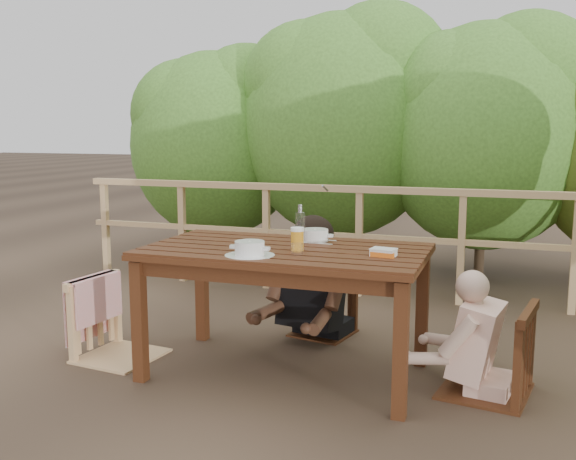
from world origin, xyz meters
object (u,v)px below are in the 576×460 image
(table, at_px, (285,312))
(soup_far, at_px, (315,236))
(chair_right, at_px, (489,309))
(butter_tub, at_px, (383,254))
(chair_far, at_px, (323,280))
(woman, at_px, (324,242))
(chair_left, at_px, (118,284))
(diner_right, at_px, (495,295))
(beer_glass, at_px, (297,240))
(bottle, at_px, (300,225))
(tumbler, at_px, (297,250))
(soup_near, at_px, (250,249))

(table, xyz_separation_m, soup_far, (0.11, 0.27, 0.44))
(chair_right, bearing_deg, butter_tub, -64.81)
(chair_far, distance_m, woman, 0.28)
(table, xyz_separation_m, chair_left, (-1.13, -0.11, 0.11))
(chair_left, bearing_deg, diner_right, -78.90)
(butter_tub, bearing_deg, chair_left, -170.13)
(table, bearing_deg, chair_far, 89.54)
(beer_glass, bearing_deg, chair_far, 95.99)
(chair_far, bearing_deg, woman, 101.41)
(table, distance_m, beer_glass, 0.48)
(chair_right, relative_size, butter_tub, 7.12)
(woman, relative_size, bottle, 5.27)
(bottle, height_order, butter_tub, bottle)
(tumbler, bearing_deg, soup_far, 94.13)
(chair_left, distance_m, soup_far, 1.34)
(bottle, bearing_deg, chair_right, -4.41)
(chair_right, distance_m, soup_far, 1.15)
(soup_near, bearing_deg, butter_tub, 16.70)
(soup_far, distance_m, bottle, 0.14)
(chair_right, relative_size, soup_near, 3.47)
(chair_left, distance_m, bottle, 1.27)
(soup_near, bearing_deg, soup_far, 68.37)
(soup_near, bearing_deg, table, 68.29)
(woman, xyz_separation_m, soup_far, (0.10, -0.57, 0.14))
(chair_left, xyz_separation_m, diner_right, (2.36, 0.20, 0.08))
(table, distance_m, chair_far, 0.82)
(chair_far, xyz_separation_m, soup_near, (-0.12, -1.11, 0.42))
(diner_right, bearing_deg, woman, 68.14)
(table, bearing_deg, soup_far, 68.45)
(chair_left, bearing_deg, chair_right, -78.84)
(beer_glass, bearing_deg, butter_tub, -0.05)
(soup_near, bearing_deg, tumbler, 20.34)
(chair_far, height_order, soup_near, soup_near)
(table, height_order, soup_near, soup_near)
(chair_far, height_order, tumbler, tumbler)
(beer_glass, bearing_deg, bottle, 104.48)
(chair_far, bearing_deg, bottle, -76.03)
(table, xyz_separation_m, chair_right, (1.20, 0.09, 0.11))
(soup_far, bearing_deg, chair_far, 100.34)
(chair_far, xyz_separation_m, beer_glass, (0.09, -0.89, 0.45))
(table, height_order, diner_right, diner_right)
(diner_right, height_order, beer_glass, diner_right)
(table, distance_m, butter_tub, 0.75)
(chair_far, height_order, soup_far, soup_far)
(soup_near, relative_size, soup_far, 1.01)
(woman, xyz_separation_m, beer_glass, (0.09, -0.91, 0.17))
(butter_tub, bearing_deg, bottle, 165.26)
(diner_right, xyz_separation_m, soup_near, (-1.34, -0.38, 0.25))
(diner_right, distance_m, tumbler, 1.15)
(chair_far, xyz_separation_m, butter_tub, (0.61, -0.89, 0.40))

